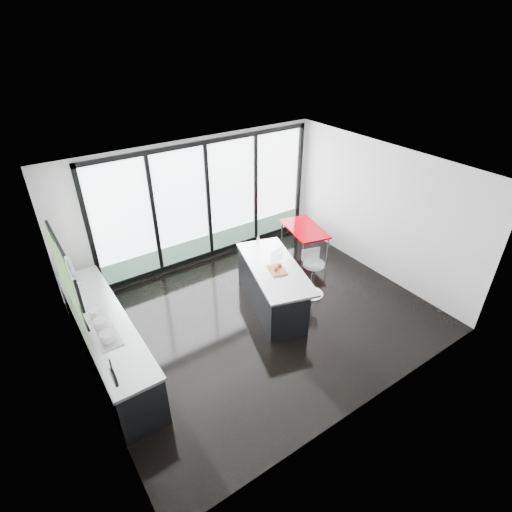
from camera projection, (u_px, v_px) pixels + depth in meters
floor at (261, 316)px, 7.58m from camera, size 6.00×5.00×0.00m
ceiling at (262, 175)px, 6.12m from camera, size 6.00×5.00×0.00m
wall_back at (207, 207)px, 8.78m from camera, size 6.00×0.09×2.80m
wall_front at (373, 336)px, 5.09m from camera, size 6.00×0.00×2.80m
wall_left at (74, 297)px, 5.52m from camera, size 0.26×5.00×2.80m
wall_right at (379, 211)px, 8.29m from camera, size 0.00×5.00×2.80m
counter_cabinets at (109, 342)px, 6.33m from camera, size 0.69×3.24×1.36m
island at (271, 286)px, 7.66m from camera, size 1.47×2.30×1.13m
bar_stool_near at (312, 279)px, 7.95m from camera, size 0.60×0.60×0.77m
bar_stool_far at (283, 279)px, 7.95m from camera, size 0.61×0.61×0.78m
red_table at (304, 241)px, 9.39m from camera, size 0.99×1.39×0.67m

